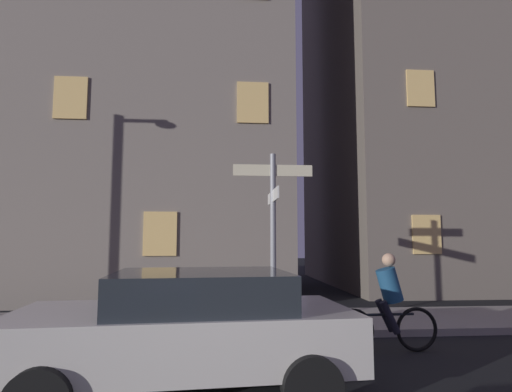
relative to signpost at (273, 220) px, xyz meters
name	(u,v)px	position (x,y,z in m)	size (l,w,h in m)	color
sidewalk_kerb	(225,323)	(-0.97, 0.55, -2.18)	(40.00, 2.58, 0.14)	gray
signpost	(273,220)	(0.00, 0.00, 0.00)	(1.67, 1.68, 3.49)	gray
car_far_oncoming	(188,326)	(-1.47, -3.32, -1.47)	(4.24, 2.35, 1.44)	beige
cyclist	(387,306)	(1.67, -1.78, -1.50)	(1.82, 0.34, 1.61)	black
building_right_block	(445,41)	(8.93, 8.71, 8.52)	(11.13, 9.79, 21.55)	#6B6056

